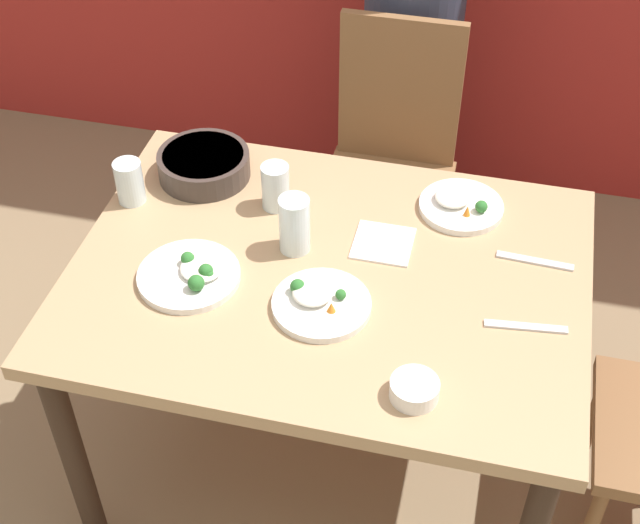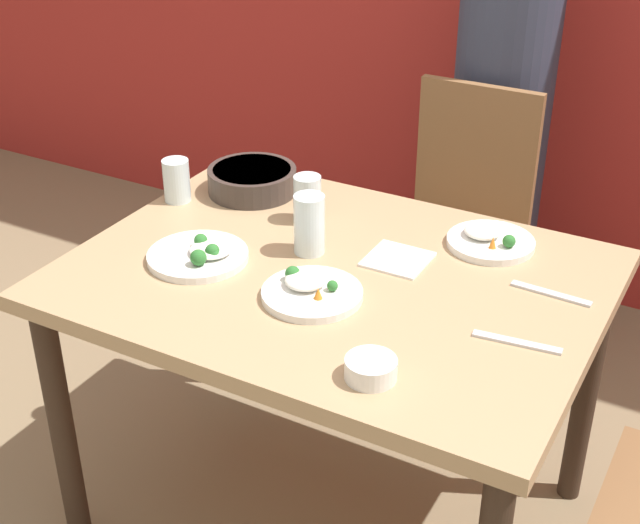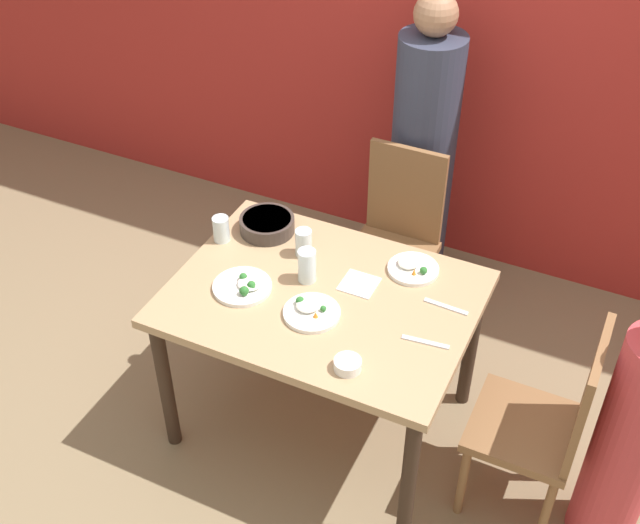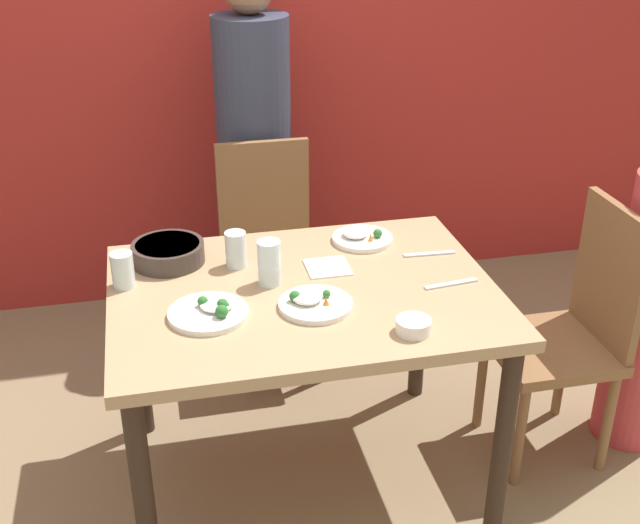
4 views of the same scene
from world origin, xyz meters
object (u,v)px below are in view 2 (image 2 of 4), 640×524
at_px(bowl_curry, 252,180).
at_px(glass_water_tall, 177,180).
at_px(chair_adult_spot, 458,232).
at_px(person_adult, 500,126).
at_px(plate_rice_adult, 490,240).

height_order(bowl_curry, glass_water_tall, glass_water_tall).
height_order(chair_adult_spot, bowl_curry, chair_adult_spot).
height_order(chair_adult_spot, person_adult, person_adult).
bearing_deg(chair_adult_spot, person_adult, 90.00).
relative_size(bowl_curry, plate_rice_adult, 1.13).
relative_size(chair_adult_spot, person_adult, 0.59).
distance_m(chair_adult_spot, plate_rice_adult, 0.62).
relative_size(chair_adult_spot, glass_water_tall, 8.22).
bearing_deg(chair_adult_spot, glass_water_tall, -130.76).
relative_size(person_adult, plate_rice_adult, 7.56).
height_order(chair_adult_spot, plate_rice_adult, chair_adult_spot).
distance_m(chair_adult_spot, bowl_curry, 0.72).
distance_m(bowl_curry, plate_rice_adult, 0.67).
bearing_deg(glass_water_tall, bowl_curry, 44.19).
distance_m(person_adult, bowl_curry, 0.93).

